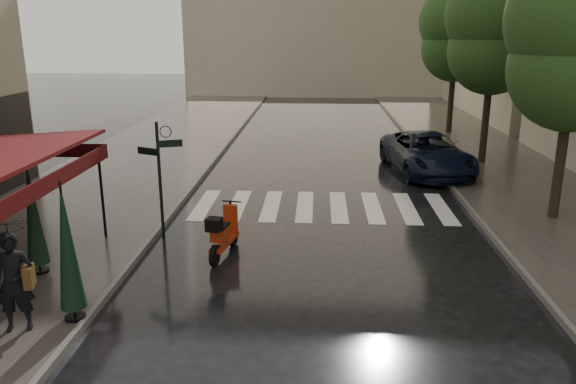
# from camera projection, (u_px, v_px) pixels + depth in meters

# --- Properties ---
(ground) EXTENTS (120.00, 120.00, 0.00)m
(ground) POSITION_uv_depth(u_px,v_px,m) (182.00, 290.00, 11.85)
(ground) COLOR black
(ground) RESTS_ON ground
(sidewalk_near) EXTENTS (6.00, 60.00, 0.12)m
(sidewalk_near) POSITION_uv_depth(u_px,v_px,m) (143.00, 159.00, 23.58)
(sidewalk_near) COLOR #38332D
(sidewalk_near) RESTS_ON ground
(sidewalk_far) EXTENTS (5.50, 60.00, 0.12)m
(sidewalk_far) POSITION_uv_depth(u_px,v_px,m) (500.00, 163.00, 22.82)
(sidewalk_far) COLOR #38332D
(sidewalk_far) RESTS_ON ground
(curb_near) EXTENTS (0.12, 60.00, 0.16)m
(curb_near) POSITION_uv_depth(u_px,v_px,m) (215.00, 160.00, 23.42)
(curb_near) COLOR #595651
(curb_near) RESTS_ON ground
(curb_far) EXTENTS (0.12, 60.00, 0.16)m
(curb_far) POSITION_uv_depth(u_px,v_px,m) (430.00, 162.00, 22.96)
(curb_far) COLOR #595651
(curb_far) RESTS_ON ground
(crosswalk) EXTENTS (7.85, 3.20, 0.01)m
(crosswalk) POSITION_uv_depth(u_px,v_px,m) (322.00, 206.00, 17.45)
(crosswalk) COLOR silver
(crosswalk) RESTS_ON ground
(signpost) EXTENTS (1.17, 0.29, 3.10)m
(signpost) POSITION_uv_depth(u_px,v_px,m) (160.00, 171.00, 14.28)
(signpost) COLOR black
(signpost) RESTS_ON ground
(tree_mid) EXTENTS (3.80, 3.80, 8.34)m
(tree_mid) POSITION_uv_depth(u_px,v_px,m) (495.00, 22.00, 21.32)
(tree_mid) COLOR black
(tree_mid) RESTS_ON sidewalk_far
(tree_far) EXTENTS (3.80, 3.80, 8.16)m
(tree_far) POSITION_uv_depth(u_px,v_px,m) (457.00, 26.00, 28.06)
(tree_far) COLOR black
(tree_far) RESTS_ON sidewalk_far
(pedestrian_with_umbrella) EXTENTS (1.33, 1.35, 2.55)m
(pedestrian_with_umbrella) POSITION_uv_depth(u_px,v_px,m) (8.00, 241.00, 9.63)
(pedestrian_with_umbrella) COLOR black
(pedestrian_with_umbrella) RESTS_ON sidewalk_near
(scooter) EXTENTS (0.66, 1.82, 1.21)m
(scooter) POSITION_uv_depth(u_px,v_px,m) (223.00, 234.00, 13.50)
(scooter) COLOR black
(scooter) RESTS_ON ground
(parked_car) EXTENTS (3.28, 5.76, 1.51)m
(parked_car) POSITION_uv_depth(u_px,v_px,m) (427.00, 153.00, 21.44)
(parked_car) COLOR black
(parked_car) RESTS_ON ground
(parasol_front) EXTENTS (0.47, 0.47, 2.64)m
(parasol_front) POSITION_uv_depth(u_px,v_px,m) (67.00, 247.00, 10.07)
(parasol_front) COLOR black
(parasol_front) RESTS_ON sidewalk_near
(parasol_back) EXTENTS (0.47, 0.47, 2.50)m
(parasol_back) POSITION_uv_depth(u_px,v_px,m) (33.00, 215.00, 12.10)
(parasol_back) COLOR black
(parasol_back) RESTS_ON sidewalk_near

